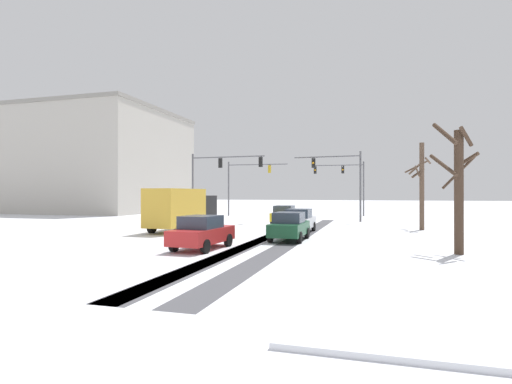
{
  "coord_description": "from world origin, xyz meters",
  "views": [
    {
      "loc": [
        8.93,
        -9.67,
        2.69
      ],
      "look_at": [
        0.0,
        20.84,
        2.8
      ],
      "focal_mm": 28.18,
      "sensor_mm": 36.0,
      "label": 1
    }
  ],
  "objects_px": {
    "car_silver_second": "(299,221)",
    "traffic_signal_far_left": "(245,178)",
    "traffic_signal_far_right": "(345,177)",
    "car_dark_green_third": "(289,226)",
    "car_yellow_cab_lead": "(284,215)",
    "box_truck_delivery": "(182,208)",
    "bare_tree_sidewalk_near": "(458,184)",
    "car_red_fourth": "(202,232)",
    "traffic_signal_near_left": "(217,172)",
    "traffic_signal_near_right": "(341,174)",
    "office_building_far_left_block": "(76,163)",
    "bare_tree_sidewalk_mid": "(421,184)"
  },
  "relations": [
    {
      "from": "car_silver_second",
      "to": "traffic_signal_far_left",
      "type": "bearing_deg",
      "value": 118.25
    },
    {
      "from": "traffic_signal_far_right",
      "to": "car_silver_second",
      "type": "relative_size",
      "value": 1.58
    },
    {
      "from": "car_dark_green_third",
      "to": "car_yellow_cab_lead",
      "type": "bearing_deg",
      "value": 103.58
    },
    {
      "from": "traffic_signal_far_right",
      "to": "car_silver_second",
      "type": "distance_m",
      "value": 22.39
    },
    {
      "from": "box_truck_delivery",
      "to": "bare_tree_sidewalk_near",
      "type": "distance_m",
      "value": 18.22
    },
    {
      "from": "car_dark_green_third",
      "to": "traffic_signal_far_left",
      "type": "bearing_deg",
      "value": 113.64
    },
    {
      "from": "car_dark_green_third",
      "to": "car_red_fourth",
      "type": "distance_m",
      "value": 5.74
    },
    {
      "from": "traffic_signal_far_left",
      "to": "box_truck_delivery",
      "type": "distance_m",
      "value": 19.5
    },
    {
      "from": "box_truck_delivery",
      "to": "bare_tree_sidewalk_near",
      "type": "relative_size",
      "value": 1.27
    },
    {
      "from": "car_red_fourth",
      "to": "box_truck_delivery",
      "type": "bearing_deg",
      "value": 122.23
    },
    {
      "from": "car_silver_second",
      "to": "traffic_signal_near_left",
      "type": "bearing_deg",
      "value": 139.19
    },
    {
      "from": "traffic_signal_far_left",
      "to": "bare_tree_sidewalk_near",
      "type": "xyz_separation_m",
      "value": [
        18.26,
        -26.03,
        -1.42
      ]
    },
    {
      "from": "traffic_signal_near_left",
      "to": "box_truck_delivery",
      "type": "distance_m",
      "value": 9.62
    },
    {
      "from": "car_red_fourth",
      "to": "traffic_signal_near_right",
      "type": "bearing_deg",
      "value": 75.43
    },
    {
      "from": "traffic_signal_near_left",
      "to": "traffic_signal_far_right",
      "type": "distance_m",
      "value": 17.77
    },
    {
      "from": "office_building_far_left_block",
      "to": "traffic_signal_far_left",
      "type": "bearing_deg",
      "value": -10.94
    },
    {
      "from": "car_dark_green_third",
      "to": "office_building_far_left_block",
      "type": "bearing_deg",
      "value": 143.76
    },
    {
      "from": "traffic_signal_far_left",
      "to": "office_building_far_left_block",
      "type": "bearing_deg",
      "value": 169.06
    },
    {
      "from": "traffic_signal_near_right",
      "to": "car_dark_green_third",
      "type": "relative_size",
      "value": 1.58
    },
    {
      "from": "car_yellow_cab_lead",
      "to": "traffic_signal_far_right",
      "type": "bearing_deg",
      "value": 73.98
    },
    {
      "from": "traffic_signal_near_right",
      "to": "office_building_far_left_block",
      "type": "distance_m",
      "value": 43.09
    },
    {
      "from": "car_red_fourth",
      "to": "office_building_far_left_block",
      "type": "relative_size",
      "value": 0.14
    },
    {
      "from": "bare_tree_sidewalk_near",
      "to": "traffic_signal_far_left",
      "type": "bearing_deg",
      "value": 125.04
    },
    {
      "from": "car_red_fourth",
      "to": "box_truck_delivery",
      "type": "xyz_separation_m",
      "value": [
        -5.32,
        8.44,
        0.82
      ]
    },
    {
      "from": "car_yellow_cab_lead",
      "to": "bare_tree_sidewalk_near",
      "type": "distance_m",
      "value": 18.78
    },
    {
      "from": "traffic_signal_far_left",
      "to": "box_truck_delivery",
      "type": "bearing_deg",
      "value": -85.8
    },
    {
      "from": "bare_tree_sidewalk_mid",
      "to": "traffic_signal_far_right",
      "type": "bearing_deg",
      "value": 110.62
    },
    {
      "from": "traffic_signal_near_left",
      "to": "box_truck_delivery",
      "type": "height_order",
      "value": "traffic_signal_near_left"
    },
    {
      "from": "traffic_signal_far_right",
      "to": "car_yellow_cab_lead",
      "type": "xyz_separation_m",
      "value": [
        -4.27,
        -14.88,
        -3.83
      ]
    },
    {
      "from": "car_silver_second",
      "to": "car_red_fourth",
      "type": "height_order",
      "value": "same"
    },
    {
      "from": "car_silver_second",
      "to": "bare_tree_sidewalk_mid",
      "type": "relative_size",
      "value": 0.64
    },
    {
      "from": "car_red_fourth",
      "to": "bare_tree_sidewalk_mid",
      "type": "relative_size",
      "value": 0.65
    },
    {
      "from": "traffic_signal_near_right",
      "to": "traffic_signal_near_left",
      "type": "bearing_deg",
      "value": -169.12
    },
    {
      "from": "car_red_fourth",
      "to": "traffic_signal_far_right",
      "type": "bearing_deg",
      "value": 81.49
    },
    {
      "from": "car_yellow_cab_lead",
      "to": "car_red_fourth",
      "type": "height_order",
      "value": "same"
    },
    {
      "from": "traffic_signal_far_right",
      "to": "bare_tree_sidewalk_near",
      "type": "height_order",
      "value": "traffic_signal_far_right"
    },
    {
      "from": "car_dark_green_third",
      "to": "bare_tree_sidewalk_near",
      "type": "height_order",
      "value": "bare_tree_sidewalk_near"
    },
    {
      "from": "traffic_signal_far_left",
      "to": "car_silver_second",
      "type": "xyz_separation_m",
      "value": [
        9.75,
        -18.15,
        -3.68
      ]
    },
    {
      "from": "traffic_signal_near_right",
      "to": "car_red_fourth",
      "type": "xyz_separation_m",
      "value": [
        -5.12,
        -19.69,
        -3.62
      ]
    },
    {
      "from": "car_dark_green_third",
      "to": "bare_tree_sidewalk_mid",
      "type": "height_order",
      "value": "bare_tree_sidewalk_mid"
    },
    {
      "from": "traffic_signal_near_left",
      "to": "car_silver_second",
      "type": "relative_size",
      "value": 1.78
    },
    {
      "from": "traffic_signal_near_right",
      "to": "car_yellow_cab_lead",
      "type": "distance_m",
      "value": 6.66
    },
    {
      "from": "car_silver_second",
      "to": "traffic_signal_near_right",
      "type": "bearing_deg",
      "value": 78.36
    },
    {
      "from": "bare_tree_sidewalk_mid",
      "to": "traffic_signal_near_right",
      "type": "bearing_deg",
      "value": 137.09
    },
    {
      "from": "car_silver_second",
      "to": "car_dark_green_third",
      "type": "xyz_separation_m",
      "value": [
        0.31,
        -4.84,
        0.0
      ]
    },
    {
      "from": "traffic_signal_near_right",
      "to": "car_yellow_cab_lead",
      "type": "height_order",
      "value": "traffic_signal_near_right"
    },
    {
      "from": "traffic_signal_far_left",
      "to": "bare_tree_sidewalk_near",
      "type": "distance_m",
      "value": 31.82
    },
    {
      "from": "car_yellow_cab_lead",
      "to": "car_dark_green_third",
      "type": "xyz_separation_m",
      "value": [
        2.89,
        -11.96,
        0.0
      ]
    },
    {
      "from": "traffic_signal_near_left",
      "to": "car_dark_green_third",
      "type": "distance_m",
      "value": 16.47
    },
    {
      "from": "car_silver_second",
      "to": "car_red_fourth",
      "type": "xyz_separation_m",
      "value": [
        -3.02,
        -9.52,
        0.0
      ]
    }
  ]
}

